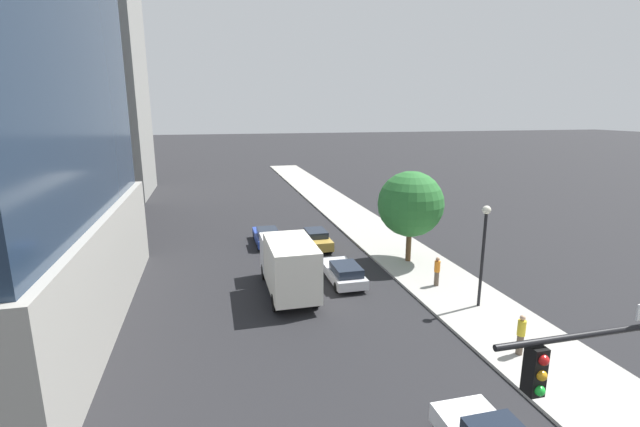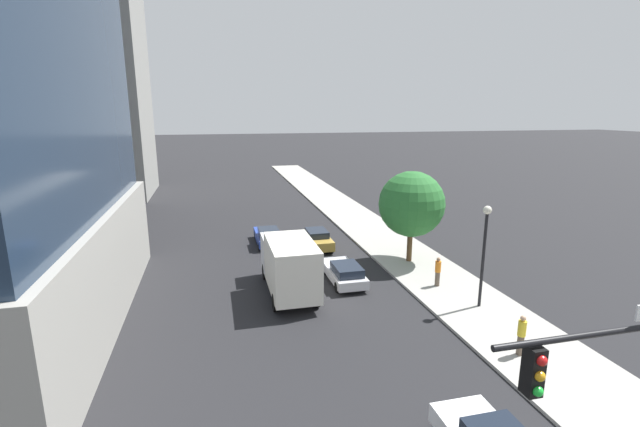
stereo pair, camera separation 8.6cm
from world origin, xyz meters
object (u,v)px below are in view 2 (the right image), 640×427
(car_gold, at_px, (317,239))
(box_truck, at_px, (289,263))
(pedestrian_orange_shirt, at_px, (438,271))
(car_blue, at_px, (268,236))
(street_tree, at_px, (412,204))
(car_silver, at_px, (344,272))
(street_lamp, at_px, (485,241))
(construction_building, at_px, (78,53))
(pedestrian_yellow_shirt, at_px, (521,335))

(car_gold, height_order, box_truck, box_truck)
(pedestrian_orange_shirt, bearing_deg, box_truck, 171.91)
(car_blue, bearing_deg, car_gold, -26.21)
(street_tree, bearing_deg, car_blue, 143.85)
(car_blue, distance_m, car_gold, 3.94)
(car_blue, bearing_deg, car_silver, -68.39)
(street_lamp, relative_size, car_silver, 1.19)
(car_gold, bearing_deg, box_truck, -113.59)
(car_gold, bearing_deg, street_lamp, -64.39)
(car_blue, height_order, car_gold, car_blue)
(car_silver, height_order, pedestrian_orange_shirt, pedestrian_orange_shirt)
(car_blue, bearing_deg, street_lamp, -56.15)
(car_silver, bearing_deg, street_tree, 23.90)
(box_truck, bearing_deg, street_lamp, -24.31)
(car_blue, relative_size, pedestrian_orange_shirt, 2.54)
(street_lamp, bearing_deg, construction_building, 125.08)
(box_truck, distance_m, pedestrian_orange_shirt, 8.77)
(car_blue, xyz_separation_m, pedestrian_yellow_shirt, (8.36, -18.79, 0.37))
(car_silver, bearing_deg, pedestrian_yellow_shirt, -63.94)
(street_lamp, xyz_separation_m, pedestrian_orange_shirt, (-0.83, 3.05, -2.70))
(construction_building, height_order, street_lamp, construction_building)
(construction_building, distance_m, box_truck, 42.23)
(construction_building, bearing_deg, pedestrian_yellow_shirt, -58.92)
(car_blue, distance_m, pedestrian_yellow_shirt, 20.56)
(construction_building, height_order, box_truck, construction_building)
(box_truck, bearing_deg, car_silver, 14.48)
(street_lamp, height_order, street_tree, street_tree)
(car_blue, height_order, pedestrian_orange_shirt, pedestrian_orange_shirt)
(car_silver, relative_size, pedestrian_orange_shirt, 2.60)
(box_truck, bearing_deg, pedestrian_orange_shirt, -8.09)
(street_tree, bearing_deg, car_gold, 138.45)
(street_tree, height_order, car_blue, street_tree)
(street_lamp, distance_m, car_blue, 17.27)
(car_gold, distance_m, pedestrian_orange_shirt, 10.64)
(car_silver, bearing_deg, box_truck, -165.52)
(street_tree, distance_m, box_truck, 9.80)
(construction_building, distance_m, pedestrian_orange_shirt, 47.80)
(pedestrian_orange_shirt, relative_size, pedestrian_yellow_shirt, 0.98)
(construction_building, xyz_separation_m, pedestrian_orange_shirt, (26.84, -36.34, -15.63))
(street_lamp, relative_size, pedestrian_yellow_shirt, 3.03)
(box_truck, bearing_deg, car_blue, 90.00)
(street_lamp, height_order, pedestrian_orange_shirt, street_lamp)
(street_tree, distance_m, pedestrian_orange_shirt, 5.50)
(car_silver, distance_m, pedestrian_yellow_shirt, 10.98)
(street_tree, bearing_deg, box_truck, -159.69)
(street_tree, distance_m, car_silver, 6.86)
(car_silver, xyz_separation_m, box_truck, (-3.54, -0.91, 1.21))
(car_silver, bearing_deg, pedestrian_orange_shirt, -22.75)
(pedestrian_orange_shirt, height_order, pedestrian_yellow_shirt, pedestrian_yellow_shirt)
(street_tree, relative_size, car_blue, 1.39)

